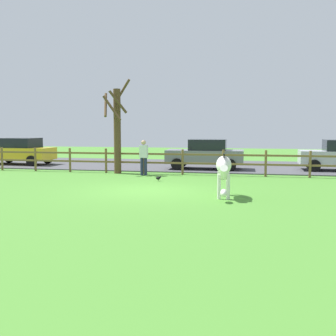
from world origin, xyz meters
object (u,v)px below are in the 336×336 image
at_px(parked_car_grey, 206,154).
at_px(visitor_near_fence, 144,156).
at_px(zebra, 224,168).
at_px(crow_on_grass, 158,178).
at_px(bare_tree, 117,127).
at_px(parked_car_yellow, 20,151).

height_order(parked_car_grey, visitor_near_fence, visitor_near_fence).
relative_size(zebra, crow_on_grass, 9.01).
bearing_deg(bare_tree, zebra, -45.94).
distance_m(crow_on_grass, parked_car_yellow, 11.01).
bearing_deg(crow_on_grass, parked_car_grey, 73.68).
xyz_separation_m(bare_tree, crow_on_grass, (2.60, -2.35, -2.11)).
height_order(zebra, parked_car_yellow, parked_car_yellow).
bearing_deg(crow_on_grass, visitor_near_fence, 121.55).
distance_m(zebra, parked_car_grey, 8.30).
height_order(crow_on_grass, parked_car_grey, parked_car_grey).
bearing_deg(bare_tree, parked_car_yellow, 157.67).
relative_size(bare_tree, zebra, 2.35).
bearing_deg(parked_car_grey, bare_tree, -148.25).
bearing_deg(parked_car_yellow, crow_on_grass, -28.53).
xyz_separation_m(bare_tree, visitor_near_fence, (1.47, -0.50, -1.33)).
relative_size(zebra, parked_car_yellow, 0.48).
relative_size(crow_on_grass, visitor_near_fence, 0.13).
height_order(bare_tree, zebra, bare_tree).
xyz_separation_m(zebra, parked_car_grey, (-1.48, 8.17, -0.08)).
relative_size(zebra, visitor_near_fence, 1.18).
xyz_separation_m(bare_tree, parked_car_yellow, (-7.05, 2.90, -1.39)).
bearing_deg(crow_on_grass, zebra, -48.98).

